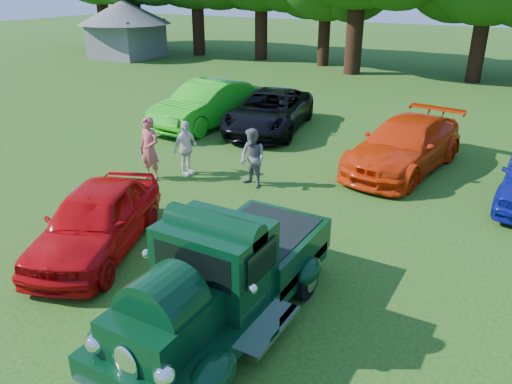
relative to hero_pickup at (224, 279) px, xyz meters
The scene contains 10 objects.
ground 1.11m from the hero_pickup, 117.97° to the left, with size 120.00×120.00×0.00m, color #1F4710.
hero_pickup is the anchor object (origin of this frame).
red_convertible 3.63m from the hero_pickup, 168.93° to the left, with size 1.64×4.06×1.38m, color red.
back_car_lime 11.97m from the hero_pickup, 126.19° to the left, with size 1.76×5.05×1.66m, color green.
back_car_black 11.33m from the hero_pickup, 114.75° to the left, with size 2.41×5.22×1.45m, color black.
back_car_orange 8.62m from the hero_pickup, 85.68° to the left, with size 2.07×5.09×1.48m, color red.
spectator_pink 6.79m from the hero_pickup, 140.68° to the left, with size 0.65×0.43×1.78m, color #BC4D4F.
spectator_grey 5.84m from the hero_pickup, 115.68° to the left, with size 0.78×0.61×1.60m, color slate.
spectator_white 6.89m from the hero_pickup, 132.21° to the left, with size 0.92×0.38×1.57m, color silver.
gazebo 31.17m from the hero_pickup, 135.89° to the left, with size 6.40×6.40×3.90m.
Camera 1 is at (4.13, -6.25, 5.20)m, focal length 35.00 mm.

